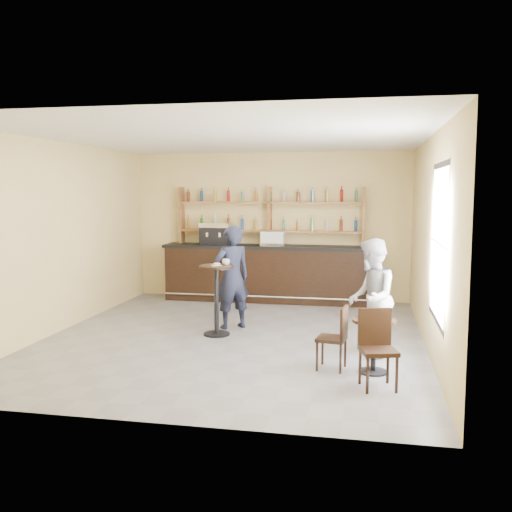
% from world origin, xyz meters
% --- Properties ---
extents(floor, '(7.00, 7.00, 0.00)m').
position_xyz_m(floor, '(0.00, 0.00, 0.00)').
color(floor, slate).
rests_on(floor, ground).
extents(ceiling, '(7.00, 7.00, 0.00)m').
position_xyz_m(ceiling, '(0.00, 0.00, 3.20)').
color(ceiling, white).
rests_on(ceiling, wall_back).
extents(wall_back, '(7.00, 0.00, 7.00)m').
position_xyz_m(wall_back, '(0.00, 3.50, 1.60)').
color(wall_back, '#E4C981').
rests_on(wall_back, floor).
extents(wall_front, '(7.00, 0.00, 7.00)m').
position_xyz_m(wall_front, '(0.00, -3.50, 1.60)').
color(wall_front, '#E4C981').
rests_on(wall_front, floor).
extents(wall_left, '(0.00, 7.00, 7.00)m').
position_xyz_m(wall_left, '(-3.00, 0.00, 1.60)').
color(wall_left, '#E4C981').
rests_on(wall_left, floor).
extents(wall_right, '(0.00, 7.00, 7.00)m').
position_xyz_m(wall_right, '(3.00, 0.00, 1.60)').
color(wall_right, '#E4C981').
rests_on(wall_right, floor).
extents(window_pane, '(0.00, 2.00, 2.00)m').
position_xyz_m(window_pane, '(2.99, -1.20, 1.70)').
color(window_pane, white).
rests_on(window_pane, wall_right).
extents(window_frame, '(0.04, 1.70, 2.10)m').
position_xyz_m(window_frame, '(2.99, -1.20, 1.70)').
color(window_frame, black).
rests_on(window_frame, wall_right).
extents(shelf_unit, '(4.00, 0.26, 1.40)m').
position_xyz_m(shelf_unit, '(0.00, 3.37, 1.81)').
color(shelf_unit, brown).
rests_on(shelf_unit, wall_back).
extents(liquor_bottles, '(3.68, 0.10, 1.00)m').
position_xyz_m(liquor_bottles, '(0.00, 3.37, 1.98)').
color(liquor_bottles, '#8C5919').
rests_on(liquor_bottles, shelf_unit).
extents(bar_counter, '(4.48, 0.87, 1.21)m').
position_xyz_m(bar_counter, '(-0.02, 3.15, 0.61)').
color(bar_counter, black).
rests_on(bar_counter, floor).
extents(espresso_machine, '(0.67, 0.45, 0.47)m').
position_xyz_m(espresso_machine, '(-1.15, 3.15, 1.45)').
color(espresso_machine, black).
rests_on(espresso_machine, bar_counter).
extents(pastry_case, '(0.56, 0.48, 0.30)m').
position_xyz_m(pastry_case, '(0.11, 3.15, 1.36)').
color(pastry_case, silver).
rests_on(pastry_case, bar_counter).
extents(pedestal_table, '(0.75, 0.75, 1.16)m').
position_xyz_m(pedestal_table, '(-0.33, 0.11, 0.58)').
color(pedestal_table, black).
rests_on(pedestal_table, floor).
extents(napkin, '(0.21, 0.21, 0.00)m').
position_xyz_m(napkin, '(-0.33, 0.11, 1.16)').
color(napkin, white).
rests_on(napkin, pedestal_table).
extents(donut, '(0.15, 0.15, 0.04)m').
position_xyz_m(donut, '(-0.32, 0.10, 1.18)').
color(donut, '#D5954D').
rests_on(donut, napkin).
extents(cup_pedestal, '(0.16, 0.16, 0.10)m').
position_xyz_m(cup_pedestal, '(-0.19, 0.21, 1.21)').
color(cup_pedestal, white).
rests_on(cup_pedestal, pedestal_table).
extents(man_main, '(0.78, 0.74, 1.79)m').
position_xyz_m(man_main, '(-0.19, 0.63, 0.89)').
color(man_main, black).
rests_on(man_main, floor).
extents(cafe_table, '(0.61, 0.61, 0.71)m').
position_xyz_m(cafe_table, '(2.20, -1.40, 0.36)').
color(cafe_table, black).
rests_on(cafe_table, floor).
extents(cup_cafe, '(0.14, 0.14, 0.10)m').
position_xyz_m(cup_cafe, '(2.25, -1.40, 0.76)').
color(cup_cafe, white).
rests_on(cup_cafe, cafe_table).
extents(chair_west, '(0.42, 0.42, 0.85)m').
position_xyz_m(chair_west, '(1.65, -1.35, 0.43)').
color(chair_west, black).
rests_on(chair_west, floor).
extents(chair_south, '(0.50, 0.50, 0.95)m').
position_xyz_m(chair_south, '(2.25, -2.00, 0.48)').
color(chair_south, black).
rests_on(chair_south, floor).
extents(patron_second, '(0.66, 0.84, 1.71)m').
position_xyz_m(patron_second, '(2.16, -0.64, 0.85)').
color(patron_second, gray).
rests_on(patron_second, floor).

